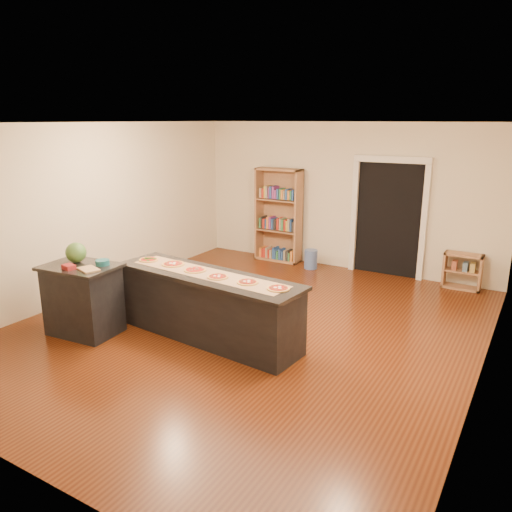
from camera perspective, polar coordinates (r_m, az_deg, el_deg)
The scene contains 18 objects.
room at distance 6.69m, azimuth -0.88°, elevation 2.91°, with size 6.00×7.00×2.80m.
doorway at distance 9.52m, azimuth 14.93°, elevation 4.93°, with size 1.40×0.09×2.21m.
kitchen_island at distance 6.67m, azimuth -5.55°, elevation -5.72°, with size 2.73×0.74×0.90m.
side_counter at distance 7.18m, azimuth -19.14°, elevation -4.67°, with size 0.98×0.71×0.97m.
bookshelf at distance 10.21m, azimuth 2.59°, elevation 4.67°, with size 0.95×0.34×1.90m, color #AA7852.
low_shelf at distance 9.30m, azimuth 22.51°, elevation -1.61°, with size 0.63×0.27×0.63m, color #AA7852.
waste_bin at distance 9.85m, azimuth 6.28°, elevation -0.36°, with size 0.26×0.26×0.37m, color #4964A4.
kraft_paper at distance 6.53m, azimuth -5.58°, elevation -2.01°, with size 2.37×0.43×0.00m, color #9E7551.
watermelon at distance 7.16m, azimuth -19.89°, elevation 0.37°, with size 0.28×0.28×0.28m, color #144214.
cutting_board at distance 6.78m, azimuth -18.59°, elevation -1.44°, with size 0.30×0.20×0.02m, color tan.
package_red at distance 6.89m, azimuth -20.62°, elevation -1.18°, with size 0.17×0.12×0.06m, color maroon.
package_teal at distance 6.95m, azimuth -17.13°, elevation -0.71°, with size 0.19×0.19×0.07m, color #195966.
pizza_a at distance 7.25m, azimuth -12.16°, elevation -0.41°, with size 0.29×0.29×0.02m.
pizza_b at distance 6.98m, azimuth -9.45°, elevation -0.90°, with size 0.31×0.31×0.02m.
pizza_c at distance 6.67m, azimuth -6.98°, elevation -1.58°, with size 0.30×0.30×0.02m.
pizza_d at distance 6.35m, azimuth -4.40°, elevation -2.37°, with size 0.26×0.26×0.02m.
pizza_e at distance 6.13m, azimuth -0.98°, elevation -2.99°, with size 0.29×0.29×0.02m.
pizza_f at distance 5.91m, azimuth 2.57°, elevation -3.71°, with size 0.30×0.30×0.02m.
Camera 1 is at (3.43, -5.56, 2.85)m, focal length 35.00 mm.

